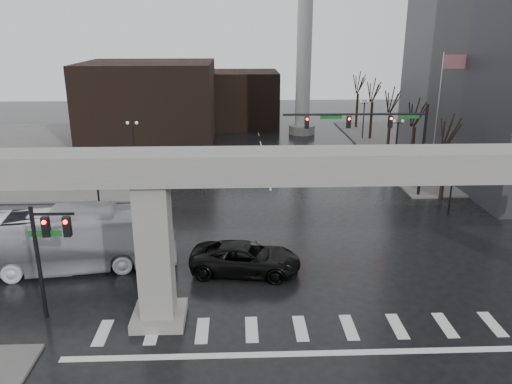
# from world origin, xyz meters

# --- Properties ---
(ground) EXTENTS (160.00, 160.00, 0.00)m
(ground) POSITION_xyz_m (0.00, 0.00, 0.00)
(ground) COLOR black
(ground) RESTS_ON ground
(sidewalk_ne) EXTENTS (28.00, 36.00, 0.15)m
(sidewalk_ne) POSITION_xyz_m (26.00, 36.00, 0.07)
(sidewalk_ne) COLOR #615F5C
(sidewalk_ne) RESTS_ON ground
(sidewalk_nw) EXTENTS (28.00, 36.00, 0.15)m
(sidewalk_nw) POSITION_xyz_m (-26.00, 36.00, 0.07)
(sidewalk_nw) COLOR #615F5C
(sidewalk_nw) RESTS_ON ground
(elevated_guideway) EXTENTS (48.00, 2.60, 8.70)m
(elevated_guideway) POSITION_xyz_m (1.26, 0.00, 6.88)
(elevated_guideway) COLOR gray
(elevated_guideway) RESTS_ON ground
(building_far_left) EXTENTS (16.00, 14.00, 10.00)m
(building_far_left) POSITION_xyz_m (-14.00, 42.00, 5.00)
(building_far_left) COLOR black
(building_far_left) RESTS_ON ground
(building_far_mid) EXTENTS (10.00, 10.00, 8.00)m
(building_far_mid) POSITION_xyz_m (-2.00, 52.00, 4.00)
(building_far_mid) COLOR black
(building_far_mid) RESTS_ON ground
(smokestack) EXTENTS (3.60, 3.60, 30.00)m
(smokestack) POSITION_xyz_m (6.00, 46.00, 13.35)
(smokestack) COLOR #B8B7B3
(smokestack) RESTS_ON ground
(signal_mast_arm) EXTENTS (12.12, 0.43, 8.00)m
(signal_mast_arm) POSITION_xyz_m (8.99, 18.80, 5.83)
(signal_mast_arm) COLOR black
(signal_mast_arm) RESTS_ON ground
(signal_left_pole) EXTENTS (2.30, 0.30, 6.00)m
(signal_left_pole) POSITION_xyz_m (-12.25, 0.50, 4.07)
(signal_left_pole) COLOR black
(signal_left_pole) RESTS_ON ground
(flagpole_assembly) EXTENTS (2.06, 0.12, 12.00)m
(flagpole_assembly) POSITION_xyz_m (15.29, 22.00, 7.53)
(flagpole_assembly) COLOR silver
(flagpole_assembly) RESTS_ON ground
(lamp_right_0) EXTENTS (1.22, 0.32, 5.11)m
(lamp_right_0) POSITION_xyz_m (13.50, 14.00, 3.47)
(lamp_right_0) COLOR black
(lamp_right_0) RESTS_ON ground
(lamp_right_1) EXTENTS (1.22, 0.32, 5.11)m
(lamp_right_1) POSITION_xyz_m (13.50, 28.00, 3.47)
(lamp_right_1) COLOR black
(lamp_right_1) RESTS_ON ground
(lamp_right_2) EXTENTS (1.22, 0.32, 5.11)m
(lamp_right_2) POSITION_xyz_m (13.50, 42.00, 3.47)
(lamp_right_2) COLOR black
(lamp_right_2) RESTS_ON ground
(lamp_left_0) EXTENTS (1.22, 0.32, 5.11)m
(lamp_left_0) POSITION_xyz_m (-13.50, 14.00, 3.47)
(lamp_left_0) COLOR black
(lamp_left_0) RESTS_ON ground
(lamp_left_1) EXTENTS (1.22, 0.32, 5.11)m
(lamp_left_1) POSITION_xyz_m (-13.50, 28.00, 3.47)
(lamp_left_1) COLOR black
(lamp_left_1) RESTS_ON ground
(lamp_left_2) EXTENTS (1.22, 0.32, 5.11)m
(lamp_left_2) POSITION_xyz_m (-13.50, 42.00, 3.47)
(lamp_left_2) COLOR black
(lamp_left_2) RESTS_ON ground
(tree_right_0) EXTENTS (1.09, 1.58, 7.50)m
(tree_right_0) POSITION_xyz_m (14.53, 18.02, 2.79)
(tree_right_0) COLOR black
(tree_right_0) RESTS_ON ground
(tree_right_1) EXTENTS (1.09, 1.61, 7.67)m
(tree_right_1) POSITION_xyz_m (14.53, 26.02, 2.85)
(tree_right_1) COLOR black
(tree_right_1) RESTS_ON ground
(tree_right_2) EXTENTS (1.10, 1.63, 7.85)m
(tree_right_2) POSITION_xyz_m (14.53, 34.02, 2.91)
(tree_right_2) COLOR black
(tree_right_2) RESTS_ON ground
(tree_right_3) EXTENTS (1.11, 1.66, 8.02)m
(tree_right_3) POSITION_xyz_m (14.53, 42.02, 2.98)
(tree_right_3) COLOR black
(tree_right_3) RESTS_ON ground
(tree_right_4) EXTENTS (1.12, 1.69, 8.19)m
(tree_right_4) POSITION_xyz_m (14.53, 50.02, 3.04)
(tree_right_4) COLOR black
(tree_right_4) RESTS_ON ground
(pickup_truck) EXTENTS (6.91, 3.89, 1.82)m
(pickup_truck) POSITION_xyz_m (-2.57, 5.01, 0.91)
(pickup_truck) COLOR black
(pickup_truck) RESTS_ON ground
(city_bus) EXTENTS (13.85, 4.98, 3.77)m
(city_bus) POSITION_xyz_m (-13.63, 5.96, 1.89)
(city_bus) COLOR silver
(city_bus) RESTS_ON ground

